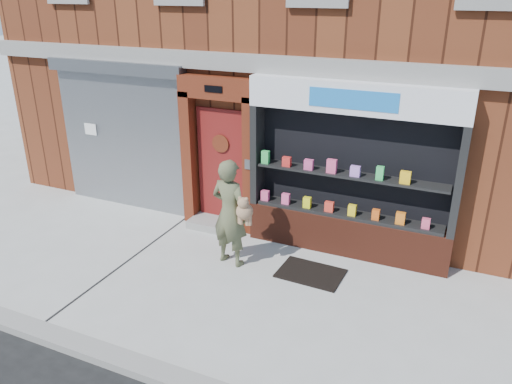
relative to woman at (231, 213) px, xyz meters
The scene contains 8 objects.
ground 1.13m from the woman, 98.17° to the right, with size 80.00×80.00×0.00m, color #9E9E99.
curb 2.93m from the woman, 91.90° to the right, with size 60.00×0.30×0.12m, color gray.
building 6.17m from the woman, 91.00° to the left, with size 12.00×8.16×8.00m.
shutter_bay 3.44m from the woman, 157.50° to the left, with size 3.10×0.30×3.04m.
red_door_bay 1.57m from the woman, 124.76° to the left, with size 1.52×0.58×2.90m.
pharmacy_bay 2.07m from the woman, 35.21° to the left, with size 3.50×0.41×3.00m.
woman is the anchor object (origin of this frame).
doormat 1.64m from the woman, ahead, with size 1.04×0.73×0.03m, color black.
Camera 1 is at (3.51, -5.95, 4.34)m, focal length 35.00 mm.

